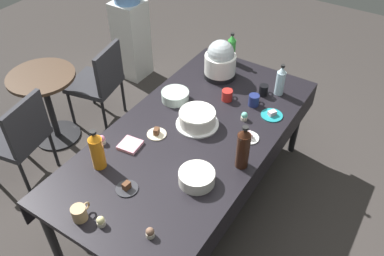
{
  "coord_description": "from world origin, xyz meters",
  "views": [
    {
      "loc": [
        -1.81,
        -1.16,
        2.67
      ],
      "look_at": [
        0.0,
        0.0,
        0.8
      ],
      "focal_mm": 37.37,
      "sensor_mm": 36.0,
      "label": 1
    }
  ],
  "objects_px": {
    "coffee_mug_tan": "(80,213)",
    "cupcake_lemon": "(244,116)",
    "soda_bottle_orange_juice": "(97,150)",
    "coffee_mug_black": "(264,90)",
    "coffee_mug_red": "(227,95)",
    "frosted_layer_cake": "(197,119)",
    "dessert_plate_white": "(249,137)",
    "soda_bottle_lime_soda": "(231,49)",
    "coffee_mug_navy": "(254,100)",
    "slow_cooker": "(220,61)",
    "ceramic_snack_bowl": "(197,177)",
    "potluck_table": "(192,140)",
    "soda_bottle_water": "(280,81)",
    "cupcake_vanilla": "(102,140)",
    "cupcake_cocoa": "(101,221)",
    "glass_salad_bowl": "(175,96)",
    "cupcake_rose": "(150,233)",
    "soda_bottle_cola": "(243,148)",
    "maroon_chair_left": "(20,135)",
    "maroon_chair_right": "(100,80)",
    "round_cafe_table": "(46,96)",
    "dessert_plate_charcoal": "(127,188)",
    "dessert_plate_cream": "(157,133)",
    "water_cooler": "(130,29)"
  },
  "relations": [
    {
      "from": "maroon_chair_left",
      "to": "glass_salad_bowl",
      "type": "bearing_deg",
      "value": -51.22
    },
    {
      "from": "cupcake_vanilla",
      "to": "cupcake_cocoa",
      "type": "bearing_deg",
      "value": -138.06
    },
    {
      "from": "soda_bottle_lime_soda",
      "to": "coffee_mug_navy",
      "type": "relative_size",
      "value": 2.27
    },
    {
      "from": "potluck_table",
      "to": "cupcake_vanilla",
      "type": "bearing_deg",
      "value": 132.19
    },
    {
      "from": "cupcake_rose",
      "to": "soda_bottle_lime_soda",
      "type": "bearing_deg",
      "value": 15.18
    },
    {
      "from": "glass_salad_bowl",
      "to": "dessert_plate_charcoal",
      "type": "height_order",
      "value": "glass_salad_bowl"
    },
    {
      "from": "glass_salad_bowl",
      "to": "cupcake_lemon",
      "type": "bearing_deg",
      "value": -82.57
    },
    {
      "from": "cupcake_rose",
      "to": "coffee_mug_tan",
      "type": "xyz_separation_m",
      "value": [
        -0.12,
        0.41,
        0.01
      ]
    },
    {
      "from": "soda_bottle_cola",
      "to": "coffee_mug_navy",
      "type": "xyz_separation_m",
      "value": [
        0.63,
        0.22,
        -0.11
      ]
    },
    {
      "from": "coffee_mug_black",
      "to": "coffee_mug_red",
      "type": "bearing_deg",
      "value": 135.42
    },
    {
      "from": "glass_salad_bowl",
      "to": "soda_bottle_orange_juice",
      "type": "bearing_deg",
      "value": 179.46
    },
    {
      "from": "potluck_table",
      "to": "maroon_chair_right",
      "type": "xyz_separation_m",
      "value": [
        0.42,
        1.33,
        -0.2
      ]
    },
    {
      "from": "slow_cooker",
      "to": "ceramic_snack_bowl",
      "type": "height_order",
      "value": "slow_cooker"
    },
    {
      "from": "dessert_plate_cream",
      "to": "coffee_mug_navy",
      "type": "relative_size",
      "value": 1.14
    },
    {
      "from": "glass_salad_bowl",
      "to": "cupcake_rose",
      "type": "xyz_separation_m",
      "value": [
        -1.12,
        -0.6,
        -0.01
      ]
    },
    {
      "from": "frosted_layer_cake",
      "to": "dessert_plate_white",
      "type": "height_order",
      "value": "frosted_layer_cake"
    },
    {
      "from": "cupcake_vanilla",
      "to": "coffee_mug_red",
      "type": "bearing_deg",
      "value": -28.01
    },
    {
      "from": "dessert_plate_white",
      "to": "water_cooler",
      "type": "xyz_separation_m",
      "value": [
        1.07,
        1.99,
        -0.17
      ]
    },
    {
      "from": "round_cafe_table",
      "to": "potluck_table",
      "type": "bearing_deg",
      "value": -88.15
    },
    {
      "from": "ceramic_snack_bowl",
      "to": "soda_bottle_water",
      "type": "xyz_separation_m",
      "value": [
        1.16,
        -0.05,
        0.08
      ]
    },
    {
      "from": "soda_bottle_orange_juice",
      "to": "coffee_mug_red",
      "type": "distance_m",
      "value": 1.15
    },
    {
      "from": "maroon_chair_right",
      "to": "cupcake_lemon",
      "type": "bearing_deg",
      "value": -92.73
    },
    {
      "from": "coffee_mug_red",
      "to": "coffee_mug_black",
      "type": "relative_size",
      "value": 1.12
    },
    {
      "from": "glass_salad_bowl",
      "to": "dessert_plate_white",
      "type": "distance_m",
      "value": 0.7
    },
    {
      "from": "cupcake_lemon",
      "to": "cupcake_vanilla",
      "type": "bearing_deg",
      "value": 136.96
    },
    {
      "from": "soda_bottle_cola",
      "to": "soda_bottle_orange_juice",
      "type": "bearing_deg",
      "value": 123.13
    },
    {
      "from": "soda_bottle_orange_juice",
      "to": "coffee_mug_black",
      "type": "height_order",
      "value": "soda_bottle_orange_juice"
    },
    {
      "from": "frosted_layer_cake",
      "to": "dessert_plate_white",
      "type": "xyz_separation_m",
      "value": [
        0.07,
        -0.39,
        -0.05
      ]
    },
    {
      "from": "coffee_mug_tan",
      "to": "soda_bottle_orange_juice",
      "type": "bearing_deg",
      "value": 27.39
    },
    {
      "from": "coffee_mug_tan",
      "to": "potluck_table",
      "type": "bearing_deg",
      "value": -8.4
    },
    {
      "from": "dessert_plate_cream",
      "to": "soda_bottle_cola",
      "type": "xyz_separation_m",
      "value": [
        0.06,
        -0.65,
        0.14
      ]
    },
    {
      "from": "coffee_mug_tan",
      "to": "cupcake_lemon",
      "type": "bearing_deg",
      "value": -16.51
    },
    {
      "from": "soda_bottle_cola",
      "to": "coffee_mug_black",
      "type": "distance_m",
      "value": 0.83
    },
    {
      "from": "soda_bottle_orange_juice",
      "to": "coffee_mug_tan",
      "type": "height_order",
      "value": "soda_bottle_orange_juice"
    },
    {
      "from": "slow_cooker",
      "to": "soda_bottle_cola",
      "type": "height_order",
      "value": "slow_cooker"
    },
    {
      "from": "glass_salad_bowl",
      "to": "cupcake_rose",
      "type": "bearing_deg",
      "value": -151.74
    },
    {
      "from": "ceramic_snack_bowl",
      "to": "soda_bottle_lime_soda",
      "type": "relative_size",
      "value": 0.82
    },
    {
      "from": "cupcake_rose",
      "to": "maroon_chair_right",
      "type": "height_order",
      "value": "maroon_chair_right"
    },
    {
      "from": "glass_salad_bowl",
      "to": "coffee_mug_red",
      "type": "height_order",
      "value": "coffee_mug_red"
    },
    {
      "from": "potluck_table",
      "to": "soda_bottle_water",
      "type": "relative_size",
      "value": 8.18
    },
    {
      "from": "cupcake_rose",
      "to": "coffee_mug_navy",
      "type": "distance_m",
      "value": 1.4
    },
    {
      "from": "glass_salad_bowl",
      "to": "coffee_mug_navy",
      "type": "bearing_deg",
      "value": -63.26
    },
    {
      "from": "glass_salad_bowl",
      "to": "maroon_chair_right",
      "type": "bearing_deg",
      "value": 81.46
    },
    {
      "from": "cupcake_lemon",
      "to": "coffee_mug_red",
      "type": "bearing_deg",
      "value": 56.73
    },
    {
      "from": "soda_bottle_cola",
      "to": "coffee_mug_red",
      "type": "relative_size",
      "value": 2.64
    },
    {
      "from": "round_cafe_table",
      "to": "dessert_plate_charcoal",
      "type": "bearing_deg",
      "value": -112.17
    },
    {
      "from": "dessert_plate_charcoal",
      "to": "coffee_mug_navy",
      "type": "height_order",
      "value": "coffee_mug_navy"
    },
    {
      "from": "frosted_layer_cake",
      "to": "maroon_chair_left",
      "type": "distance_m",
      "value": 1.49
    },
    {
      "from": "coffee_mug_tan",
      "to": "maroon_chair_left",
      "type": "height_order",
      "value": "maroon_chair_left"
    },
    {
      "from": "maroon_chair_left",
      "to": "coffee_mug_black",
      "type": "bearing_deg",
      "value": -51.38
    }
  ]
}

